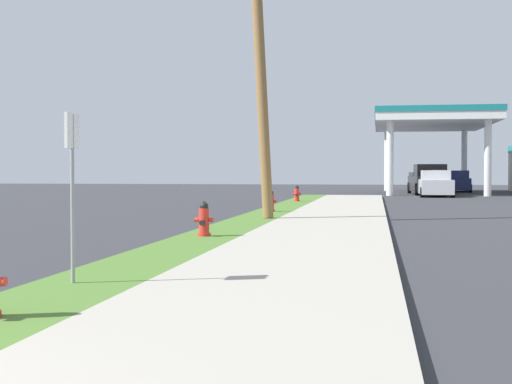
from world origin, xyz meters
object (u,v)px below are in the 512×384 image
at_px(fire_hydrant_second, 204,221).
at_px(fire_hydrant_fourth, 297,194).
at_px(street_sign_post, 72,162).
at_px(truck_black_at_forecourt, 428,180).
at_px(car_navy_by_near_pump, 457,182).
at_px(utility_pole_midground, 260,63).
at_px(fire_hydrant_third, 271,202).
at_px(car_silver_by_far_pump, 435,185).

height_order(fire_hydrant_second, fire_hydrant_fourth, same).
height_order(fire_hydrant_second, street_sign_post, street_sign_post).
xyz_separation_m(fire_hydrant_second, street_sign_post, (-0.08, -6.60, 1.19)).
distance_m(fire_hydrant_fourth, truck_black_at_forecourt, 16.39).
bearing_deg(car_navy_by_near_pump, fire_hydrant_second, -103.54).
bearing_deg(fire_hydrant_fourth, street_sign_post, -90.19).
distance_m(fire_hydrant_fourth, utility_pole_midground, 12.82).
bearing_deg(truck_black_at_forecourt, fire_hydrant_third, -106.49).
bearing_deg(fire_hydrant_third, utility_pole_midground, -86.98).
bearing_deg(utility_pole_midground, fire_hydrant_third, 93.02).
relative_size(street_sign_post, car_navy_by_near_pump, 0.46).
bearing_deg(car_navy_by_near_pump, truck_black_at_forecourt, -111.31).
relative_size(fire_hydrant_second, fire_hydrant_third, 1.00).
height_order(fire_hydrant_third, truck_black_at_forecourt, truck_black_at_forecourt).
relative_size(fire_hydrant_third, car_silver_by_far_pump, 0.17).
distance_m(utility_pole_midground, truck_black_at_forecourt, 28.00).
bearing_deg(fire_hydrant_fourth, car_navy_by_near_pump, 65.92).
xyz_separation_m(utility_pole_midground, street_sign_post, (-0.30, -12.82, -3.10)).
xyz_separation_m(fire_hydrant_third, car_silver_by_far_pump, (7.10, 19.50, 0.28)).
bearing_deg(fire_hydrant_fourth, truck_black_at_forecourt, 64.73).
bearing_deg(street_sign_post, fire_hydrant_second, 89.32).
height_order(fire_hydrant_third, car_silver_by_far_pump, car_silver_by_far_pump).
distance_m(fire_hydrant_third, utility_pole_midground, 5.49).
distance_m(car_navy_by_near_pump, car_silver_by_far_pump, 10.77).
bearing_deg(car_silver_by_far_pump, truck_black_at_forecourt, 92.10).
distance_m(fire_hydrant_second, fire_hydrant_fourth, 18.30).
xyz_separation_m(street_sign_post, car_navy_by_near_pump, (9.62, 46.23, -0.91)).
bearing_deg(truck_black_at_forecourt, utility_pole_midground, -104.14).
relative_size(utility_pole_midground, truck_black_at_forecourt, 1.64).
height_order(street_sign_post, car_silver_by_far_pump, street_sign_post).
bearing_deg(fire_hydrant_third, fire_hydrant_second, -90.27).
distance_m(street_sign_post, car_navy_by_near_pump, 47.23).
relative_size(fire_hydrant_third, car_navy_by_near_pump, 0.16).
bearing_deg(truck_black_at_forecourt, fire_hydrant_second, -101.93).
bearing_deg(utility_pole_midground, fire_hydrant_second, -92.07).
distance_m(street_sign_post, truck_black_at_forecourt, 40.35).
height_order(fire_hydrant_third, street_sign_post, street_sign_post).
bearing_deg(truck_black_at_forecourt, car_navy_by_near_pump, 68.69).
bearing_deg(car_silver_by_far_pump, street_sign_post, -101.43).
relative_size(car_navy_by_near_pump, truck_black_at_forecourt, 0.84).
bearing_deg(truck_black_at_forecourt, street_sign_post, -100.10).
bearing_deg(street_sign_post, car_silver_by_far_pump, 78.57).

